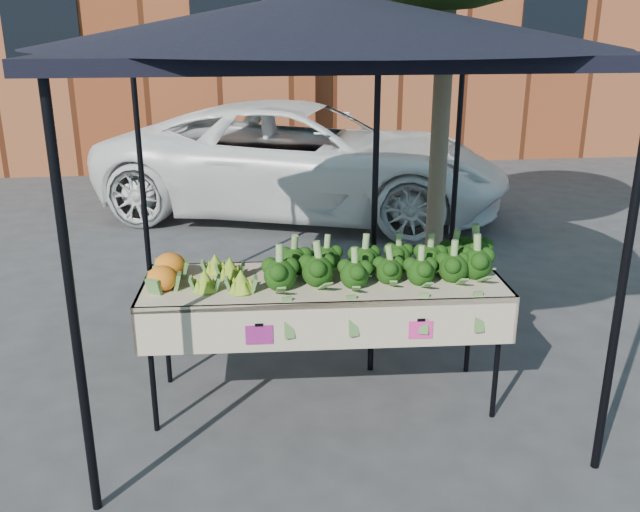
{
  "coord_description": "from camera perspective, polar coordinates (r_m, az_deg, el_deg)",
  "views": [
    {
      "loc": [
        -0.47,
        -4.21,
        2.52
      ],
      "look_at": [
        0.09,
        0.22,
        1.0
      ],
      "focal_mm": 38.3,
      "sensor_mm": 36.0,
      "label": 1
    }
  ],
  "objects": [
    {
      "name": "canopy",
      "position": [
        4.86,
        0.35,
        5.14
      ],
      "size": [
        3.16,
        3.16,
        2.74
      ],
      "primitive_type": null,
      "color": "black",
      "rests_on": "ground"
    },
    {
      "name": "romanesco_cluster",
      "position": [
        4.52,
        -8.12,
        -0.98
      ],
      "size": [
        0.44,
        0.58,
        0.21
      ],
      "primitive_type": "ellipsoid",
      "color": "#ADBF28",
      "rests_on": "table"
    },
    {
      "name": "table",
      "position": [
        4.74,
        0.31,
        -7.09
      ],
      "size": [
        2.44,
        0.93,
        0.9
      ],
      "color": "beige",
      "rests_on": "ground"
    },
    {
      "name": "ground",
      "position": [
        4.92,
        -0.75,
        -11.96
      ],
      "size": [
        90.0,
        90.0,
        0.0
      ],
      "primitive_type": "plane",
      "color": "#303033"
    },
    {
      "name": "broccoli_heap",
      "position": [
        4.6,
        5.1,
        -0.1
      ],
      "size": [
        1.61,
        0.58,
        0.27
      ],
      "primitive_type": "ellipsoid",
      "color": "black",
      "rests_on": "table"
    },
    {
      "name": "vehicle",
      "position": [
        9.3,
        -1.41,
        20.2
      ],
      "size": [
        2.28,
        2.9,
        5.5
      ],
      "primitive_type": "imported",
      "rotation": [
        0.0,
        0.0,
        1.24
      ],
      "color": "white",
      "rests_on": "ground"
    },
    {
      "name": "cauliflower_pair",
      "position": [
        4.58,
        -12.74,
        -1.15
      ],
      "size": [
        0.24,
        0.44,
        0.19
      ],
      "primitive_type": "ellipsoid",
      "color": "orange",
      "rests_on": "table"
    },
    {
      "name": "street_tree",
      "position": [
        6.08,
        10.36,
        16.51
      ],
      "size": [
        2.34,
        2.34,
        4.61
      ],
      "primitive_type": null,
      "color": "#1E4C14",
      "rests_on": "ground"
    }
  ]
}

